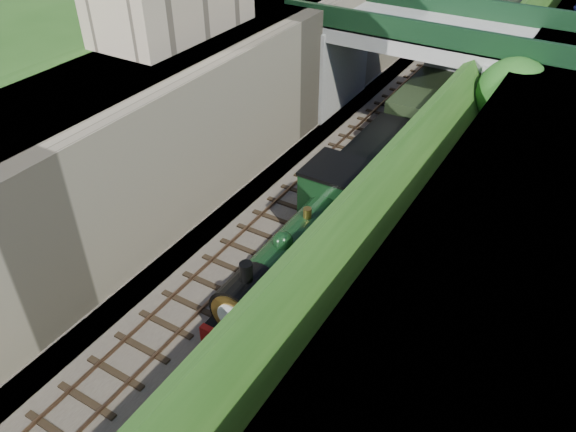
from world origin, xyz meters
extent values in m
plane|color=#1E4714|center=(0.00, 0.00, 0.00)|extent=(160.00, 160.00, 0.00)
cube|color=#473F38|center=(0.00, 20.00, 0.10)|extent=(10.00, 90.00, 0.20)
cube|color=#756B56|center=(-5.50, 20.00, 3.50)|extent=(1.00, 90.00, 7.00)
cube|color=#262628|center=(-9.00, 20.00, 3.50)|extent=(6.00, 90.00, 7.00)
cube|color=#1E4714|center=(5.00, 20.00, 2.70)|extent=(4.02, 90.00, 6.36)
sphere|color=#194C14|center=(4.15, 2.39, 1.53)|extent=(1.64, 1.64, 1.64)
sphere|color=#194C14|center=(4.80, 4.46, 2.57)|extent=(2.07, 2.07, 2.07)
sphere|color=#194C14|center=(4.10, 7.14, 1.44)|extent=(2.20, 2.20, 2.20)
sphere|color=#194C14|center=(4.54, 10.38, 2.16)|extent=(1.60, 1.60, 1.60)
sphere|color=#194C14|center=(4.33, 13.31, 1.81)|extent=(1.90, 1.90, 1.90)
sphere|color=#194C14|center=(4.13, 16.01, 1.49)|extent=(1.26, 1.26, 1.26)
sphere|color=#194C14|center=(4.52, 20.15, 2.12)|extent=(1.59, 1.59, 1.59)
sphere|color=#194C14|center=(5.24, 22.12, 3.29)|extent=(1.88, 1.88, 1.88)
sphere|color=#194C14|center=(6.07, 25.57, 4.64)|extent=(1.75, 1.75, 1.75)
sphere|color=#194C14|center=(4.82, 29.58, 2.61)|extent=(2.09, 2.09, 2.09)
sphere|color=#194C14|center=(5.45, 32.53, 3.64)|extent=(2.39, 2.39, 2.39)
sphere|color=#194C14|center=(3.60, 34.19, 0.62)|extent=(1.68, 1.68, 1.68)
sphere|color=#194C14|center=(4.20, 37.50, 1.61)|extent=(2.30, 2.30, 2.30)
sphere|color=#194C14|center=(3.99, 41.65, 1.25)|extent=(1.78, 1.78, 1.78)
cube|color=black|center=(-2.00, 20.00, 0.24)|extent=(2.50, 90.00, 0.07)
cube|color=brown|center=(-2.72, 20.00, 0.33)|extent=(0.08, 90.00, 0.14)
cube|color=brown|center=(-1.28, 20.00, 0.33)|extent=(0.08, 90.00, 0.14)
cube|color=black|center=(1.20, 20.00, 0.24)|extent=(2.50, 90.00, 0.07)
cube|color=brown|center=(0.48, 20.00, 0.33)|extent=(0.08, 90.00, 0.14)
cube|color=brown|center=(1.92, 20.00, 0.33)|extent=(0.08, 90.00, 0.14)
cube|color=gray|center=(0.50, 24.00, 5.70)|extent=(16.00, 6.00, 0.90)
cube|color=black|center=(0.50, 21.15, 6.65)|extent=(16.00, 0.30, 1.20)
cube|color=black|center=(0.50, 26.85, 6.65)|extent=(16.00, 0.30, 1.20)
cube|color=gray|center=(-5.50, 24.00, 2.85)|extent=(1.40, 6.40, 5.70)
cube|color=gray|center=(5.20, 24.00, 2.85)|extent=(2.40, 6.40, 5.70)
cylinder|color=black|center=(5.80, 20.26, 2.20)|extent=(0.30, 0.30, 4.40)
sphere|color=#194C14|center=(5.80, 20.26, 4.80)|extent=(3.60, 3.60, 3.60)
sphere|color=#194C14|center=(6.30, 21.06, 4.20)|extent=(2.40, 2.40, 2.40)
cube|color=black|center=(1.20, 7.34, 0.50)|extent=(2.40, 8.40, 0.60)
cube|color=black|center=(1.20, 8.34, 1.05)|extent=(2.70, 10.00, 0.35)
cube|color=maroon|center=(1.20, 3.24, 0.95)|extent=(2.70, 0.25, 0.70)
cylinder|color=black|center=(1.20, 7.54, 2.35)|extent=(1.90, 5.60, 1.90)
cylinder|color=black|center=(1.20, 4.24, 2.35)|extent=(1.96, 1.80, 1.96)
cylinder|color=white|center=(1.20, 3.26, 2.35)|extent=(1.10, 0.05, 1.10)
cylinder|color=black|center=(1.20, 4.24, 3.55)|extent=(0.44, 0.44, 0.90)
sphere|color=black|center=(1.20, 6.54, 3.35)|extent=(0.76, 0.76, 0.76)
cylinder|color=#A57F33|center=(1.20, 8.34, 3.45)|extent=(0.32, 0.32, 0.50)
cube|color=black|center=(1.20, 11.14, 2.50)|extent=(2.75, 2.40, 2.80)
cube|color=black|center=(1.20, 11.14, 3.95)|extent=(2.85, 2.50, 0.15)
cube|color=black|center=(-0.05, 4.74, 0.85)|extent=(0.60, 1.40, 0.90)
cube|color=black|center=(2.45, 4.74, 0.85)|extent=(0.60, 1.40, 0.90)
cube|color=black|center=(1.20, 15.54, 0.45)|extent=(2.30, 6.00, 0.50)
cube|color=black|center=(1.20, 15.54, 0.70)|extent=(2.60, 6.00, 0.50)
cube|color=black|center=(1.20, 15.54, 1.90)|extent=(2.70, 6.00, 2.40)
cube|color=black|center=(1.20, 15.54, 3.15)|extent=(2.50, 5.60, 0.20)
cube|color=black|center=(1.20, 28.14, 0.40)|extent=(2.30, 17.00, 0.40)
cube|color=black|center=(1.20, 28.14, 0.65)|extent=(2.50, 17.00, 0.50)
cube|color=black|center=(1.20, 28.14, 2.15)|extent=(2.80, 18.00, 2.70)
cube|color=slate|center=(1.20, 28.14, 3.65)|extent=(2.90, 18.00, 0.50)
cube|color=black|center=(1.20, 46.94, 0.40)|extent=(2.30, 17.00, 0.40)
cube|color=black|center=(1.20, 46.94, 0.65)|extent=(2.50, 17.00, 0.50)
cube|color=black|center=(1.20, 46.94, 2.15)|extent=(2.80, 18.00, 2.70)
camera|label=1|loc=(9.47, -6.85, 15.97)|focal=35.00mm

